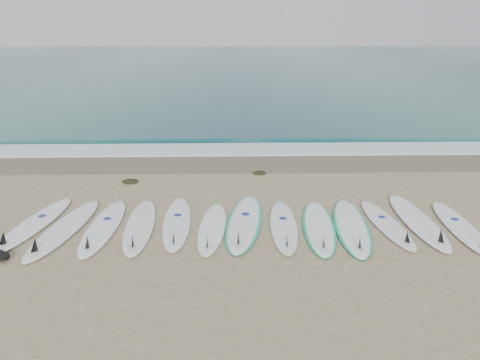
{
  "coord_description": "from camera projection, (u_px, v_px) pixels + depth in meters",
  "views": [
    {
      "loc": [
        -0.31,
        -8.2,
        3.8
      ],
      "look_at": [
        -0.08,
        1.58,
        0.4
      ],
      "focal_mm": 35.0,
      "sensor_mm": 36.0,
      "label": 1
    }
  ],
  "objects": [
    {
      "name": "ground",
      "position": [
        246.0,
        226.0,
        9.0
      ],
      "size": [
        120.0,
        120.0,
        0.0
      ],
      "primitive_type": "plane",
      "color": "#958561"
    },
    {
      "name": "ocean",
      "position": [
        232.0,
        65.0,
        39.69
      ],
      "size": [
        120.0,
        55.0,
        0.03
      ],
      "primitive_type": "cube",
      "color": "#1D5453",
      "rests_on": "ground"
    },
    {
      "name": "wet_sand_band",
      "position": [
        241.0,
        164.0,
        12.87
      ],
      "size": [
        120.0,
        1.8,
        0.01
      ],
      "primitive_type": "cube",
      "color": "brown",
      "rests_on": "ground"
    },
    {
      "name": "foam_band",
      "position": [
        240.0,
        150.0,
        14.19
      ],
      "size": [
        120.0,
        1.4,
        0.04
      ],
      "primitive_type": "cube",
      "color": "silver",
      "rests_on": "ground"
    },
    {
      "name": "wave_crest",
      "position": [
        239.0,
        137.0,
        15.6
      ],
      "size": [
        120.0,
        1.0,
        0.1
      ],
      "primitive_type": "cube",
      "color": "#1D5453",
      "rests_on": "ground"
    },
    {
      "name": "surfboard_0",
      "position": [
        33.0,
        224.0,
        8.95
      ],
      "size": [
        0.98,
        2.71,
        0.34
      ],
      "rotation": [
        0.0,
        0.0,
        -0.17
      ],
      "color": "white",
      "rests_on": "ground"
    },
    {
      "name": "surfboard_1",
      "position": [
        63.0,
        229.0,
        8.74
      ],
      "size": [
        0.98,
        2.84,
        0.36
      ],
      "rotation": [
        0.0,
        0.0,
        -0.15
      ],
      "color": "white",
      "rests_on": "ground"
    },
    {
      "name": "surfboard_2",
      "position": [
        103.0,
        227.0,
        8.83
      ],
      "size": [
        0.62,
        2.64,
        0.34
      ],
      "rotation": [
        0.0,
        0.0,
        -0.03
      ],
      "color": "white",
      "rests_on": "ground"
    },
    {
      "name": "surfboard_3",
      "position": [
        139.0,
        226.0,
        8.87
      ],
      "size": [
        0.68,
        2.62,
        0.33
      ],
      "rotation": [
        0.0,
        0.0,
        0.05
      ],
      "color": "white",
      "rests_on": "ground"
    },
    {
      "name": "surfboard_4",
      "position": [
        177.0,
        223.0,
        9.01
      ],
      "size": [
        0.64,
        2.56,
        0.33
      ],
      "rotation": [
        0.0,
        0.0,
        0.04
      ],
      "color": "white",
      "rests_on": "ground"
    },
    {
      "name": "surfboard_5",
      "position": [
        212.0,
        228.0,
        8.8
      ],
      "size": [
        0.65,
        2.4,
        0.3
      ],
      "rotation": [
        0.0,
        0.0,
        -0.07
      ],
      "color": "white",
      "rests_on": "ground"
    },
    {
      "name": "surfboard_6",
      "position": [
        244.0,
        222.0,
        9.05
      ],
      "size": [
        1.03,
        2.84,
        0.35
      ],
      "rotation": [
        0.0,
        0.0,
        -0.13
      ],
      "color": "white",
      "rests_on": "ground"
    },
    {
      "name": "surfboard_7",
      "position": [
        284.0,
        226.0,
        8.88
      ],
      "size": [
        0.62,
        2.48,
        0.31
      ],
      "rotation": [
        0.0,
        0.0,
        -0.04
      ],
      "color": "white",
      "rests_on": "ground"
    },
    {
      "name": "surfboard_8",
      "position": [
        319.0,
        227.0,
        8.87
      ],
      "size": [
        0.85,
        2.58,
        0.32
      ],
      "rotation": [
        0.0,
        0.0,
        -0.1
      ],
      "color": "white",
      "rests_on": "ground"
    },
    {
      "name": "surfboard_9",
      "position": [
        352.0,
        227.0,
        8.88
      ],
      "size": [
        0.94,
        2.73,
        0.34
      ],
      "rotation": [
        0.0,
        0.0,
        -0.11
      ],
      "color": "white",
      "rests_on": "ground"
    },
    {
      "name": "surfboard_10",
      "position": [
        388.0,
        224.0,
        8.96
      ],
      "size": [
        0.7,
        2.4,
        0.3
      ],
      "rotation": [
        0.0,
        0.0,
        0.09
      ],
      "color": "silver",
      "rests_on": "ground"
    },
    {
      "name": "surfboard_11",
      "position": [
        419.0,
        222.0,
        9.07
      ],
      "size": [
        0.6,
        2.77,
        0.35
      ],
      "rotation": [
        0.0,
        0.0,
        0.01
      ],
      "color": "white",
      "rests_on": "ground"
    },
    {
      "name": "surfboard_12",
      "position": [
        461.0,
        227.0,
        8.83
      ],
      "size": [
        0.66,
        2.52,
        0.32
      ],
      "rotation": [
        0.0,
        0.0,
        -0.06
      ],
      "color": "white",
      "rests_on": "ground"
    },
    {
      "name": "seaweed_near",
      "position": [
        130.0,
        181.0,
        11.38
      ],
      "size": [
        0.4,
        0.31,
        0.08
      ],
      "primitive_type": "ellipsoid",
      "color": "black",
      "rests_on": "ground"
    },
    {
      "name": "seaweed_far",
      "position": [
        259.0,
        173.0,
        12.02
      ],
      "size": [
        0.35,
        0.27,
        0.07
      ],
      "primitive_type": "ellipsoid",
      "color": "black",
      "rests_on": "ground"
    }
  ]
}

